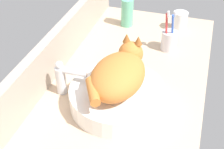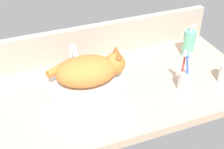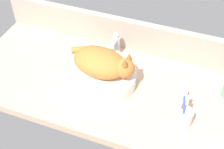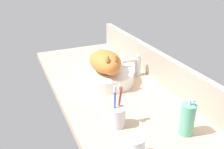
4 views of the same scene
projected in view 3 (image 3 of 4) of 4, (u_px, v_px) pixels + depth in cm
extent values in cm
cube|color=tan|center=(112.00, 86.00, 146.50)|extent=(137.56, 59.69, 4.00)
cube|color=#AD9E8E|center=(131.00, 35.00, 157.97)|extent=(137.56, 3.60, 16.63)
cylinder|color=white|center=(100.00, 77.00, 143.50)|extent=(33.02, 33.02, 6.83)
ellipsoid|color=#CC7533|center=(100.00, 62.00, 137.24)|extent=(26.60, 19.45, 11.00)
sphere|color=#CC7533|center=(125.00, 68.00, 132.43)|extent=(8.80, 8.80, 8.80)
cone|color=#995726|center=(129.00, 56.00, 129.73)|extent=(2.80, 2.80, 3.20)
cone|color=#995726|center=(125.00, 62.00, 126.92)|extent=(2.80, 2.80, 3.20)
cylinder|color=#CC7533|center=(83.00, 49.00, 142.69)|extent=(11.19, 8.07, 3.20)
cylinder|color=silver|center=(116.00, 46.00, 156.04)|extent=(3.60, 3.60, 11.00)
cylinder|color=silver|center=(113.00, 44.00, 149.27)|extent=(2.22, 10.01, 2.20)
sphere|color=silver|center=(116.00, 35.00, 151.34)|extent=(2.80, 2.80, 2.80)
cylinder|color=silver|center=(184.00, 118.00, 125.27)|extent=(6.84, 6.84, 8.62)
cylinder|color=blue|center=(184.00, 113.00, 121.53)|extent=(3.11, 2.19, 16.99)
cube|color=white|center=(187.00, 98.00, 115.56)|extent=(1.51, 0.98, 2.59)
cylinder|color=#D13838|center=(182.00, 107.00, 123.37)|extent=(2.35, 2.52, 17.02)
cube|color=white|center=(186.00, 93.00, 117.41)|extent=(1.41, 1.03, 2.56)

